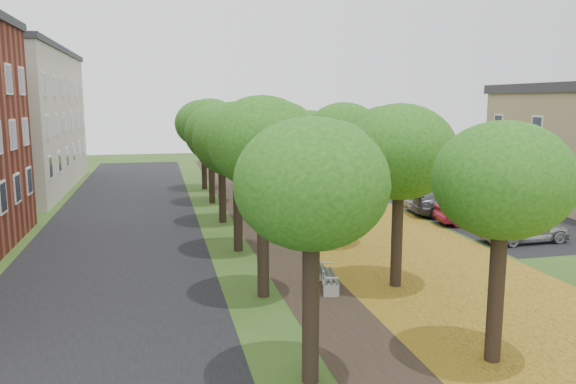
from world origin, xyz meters
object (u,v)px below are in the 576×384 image
car_red (479,211)px  car_white (449,199)px  car_grey (457,204)px  car_silver (524,227)px  bench (326,276)px

car_red → car_white: size_ratio=0.85×
car_red → car_grey: bearing=7.8°
car_silver → car_grey: car_grey is taller
bench → car_white: car_white is taller
car_silver → car_white: 7.44m
bench → car_white: size_ratio=0.37×
car_silver → bench: bearing=109.3°
car_red → bench: bearing=134.2°
car_grey → bench: bearing=142.1°
bench → car_white: (11.17, 11.67, 0.27)m
car_red → car_silver: bearing=-172.2°
car_silver → car_red: car_red is taller
car_grey → car_red: bearing=-171.3°
car_red → car_white: car_red is taller
car_silver → car_red: size_ratio=0.93×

